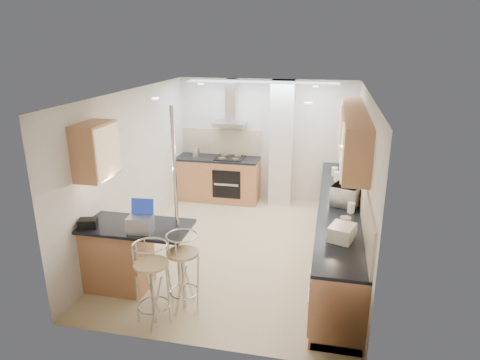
% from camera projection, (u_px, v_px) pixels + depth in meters
% --- Properties ---
extents(ground, '(4.80, 4.80, 0.00)m').
position_uv_depth(ground, '(242.00, 248.00, 6.95)').
color(ground, beige).
rests_on(ground, ground).
extents(room_shell, '(3.64, 4.84, 2.51)m').
position_uv_depth(room_shell, '(267.00, 152.00, 6.76)').
color(room_shell, white).
rests_on(room_shell, ground).
extents(right_counter, '(0.63, 4.40, 0.92)m').
position_uv_depth(right_counter, '(338.00, 231.00, 6.51)').
color(right_counter, '#B67A49').
rests_on(right_counter, ground).
extents(back_counter, '(1.70, 0.63, 0.92)m').
position_uv_depth(back_counter, '(218.00, 179.00, 8.95)').
color(back_counter, '#B67A49').
rests_on(back_counter, ground).
extents(peninsula, '(1.47, 0.72, 0.94)m').
position_uv_depth(peninsula, '(137.00, 257.00, 5.69)').
color(peninsula, '#B67A49').
rests_on(peninsula, ground).
extents(microwave, '(0.55, 0.66, 0.31)m').
position_uv_depth(microwave, '(349.00, 194.00, 6.28)').
color(microwave, white).
rests_on(microwave, right_counter).
extents(laptop, '(0.32, 0.26, 0.21)m').
position_uv_depth(laptop, '(140.00, 224.00, 5.31)').
color(laptop, '#97989E').
rests_on(laptop, peninsula).
extents(bag, '(0.26, 0.22, 0.12)m').
position_uv_depth(bag, '(88.00, 223.00, 5.44)').
color(bag, black).
rests_on(bag, peninsula).
extents(bar_stool_near, '(0.51, 0.51, 1.05)m').
position_uv_depth(bar_stool_near, '(152.00, 284.00, 4.97)').
color(bar_stool_near, tan).
rests_on(bar_stool_near, ground).
extents(bar_stool_end, '(0.58, 0.58, 1.02)m').
position_uv_depth(bar_stool_end, '(183.00, 272.00, 5.26)').
color(bar_stool_end, tan).
rests_on(bar_stool_end, ground).
extents(jar_a, '(0.14, 0.14, 0.16)m').
position_uv_depth(jar_a, '(337.00, 177.00, 7.30)').
color(jar_a, white).
rests_on(jar_a, right_counter).
extents(jar_b, '(0.14, 0.14, 0.15)m').
position_uv_depth(jar_b, '(335.00, 172.00, 7.61)').
color(jar_b, white).
rests_on(jar_b, right_counter).
extents(jar_c, '(0.17, 0.17, 0.19)m').
position_uv_depth(jar_c, '(345.00, 224.00, 5.38)').
color(jar_c, '#ACA389').
rests_on(jar_c, right_counter).
extents(jar_d, '(0.12, 0.12, 0.15)m').
position_uv_depth(jar_d, '(351.00, 208.00, 5.98)').
color(jar_d, white).
rests_on(jar_d, right_counter).
extents(bread_bin, '(0.36, 0.41, 0.18)m').
position_uv_depth(bread_bin, '(342.00, 233.00, 5.16)').
color(bread_bin, white).
rests_on(bread_bin, right_counter).
extents(kettle, '(0.16, 0.16, 0.20)m').
position_uv_depth(kettle, '(196.00, 152.00, 8.82)').
color(kettle, '#BABEC0').
rests_on(kettle, back_counter).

